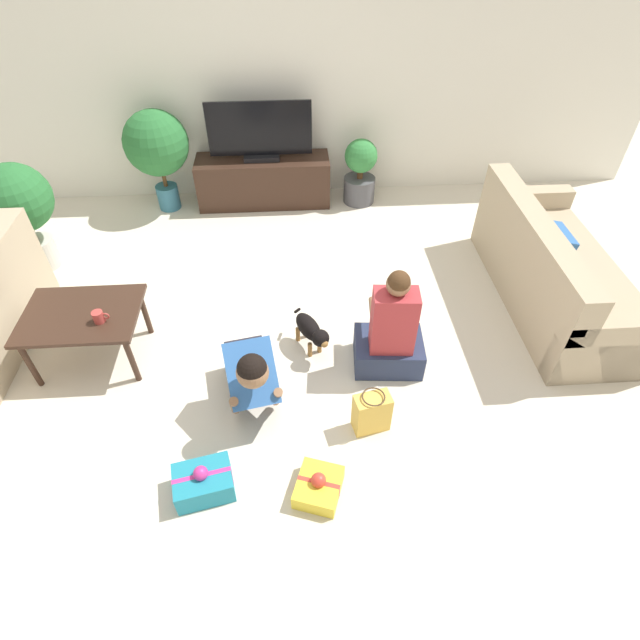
% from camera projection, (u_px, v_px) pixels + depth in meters
% --- Properties ---
extents(ground_plane, '(16.00, 16.00, 0.00)m').
position_uv_depth(ground_plane, '(278.00, 346.00, 4.11)').
color(ground_plane, beige).
extents(wall_back, '(8.40, 0.06, 2.60)m').
position_uv_depth(wall_back, '(269.00, 74.00, 5.13)').
color(wall_back, white).
rests_on(wall_back, ground_plane).
extents(sofa_right, '(0.86, 2.00, 0.83)m').
position_uv_depth(sofa_right, '(553.00, 273.00, 4.34)').
color(sofa_right, tan).
rests_on(sofa_right, ground_plane).
extents(coffee_table, '(0.85, 0.64, 0.47)m').
position_uv_depth(coffee_table, '(82.00, 319.00, 3.73)').
color(coffee_table, '#382319').
rests_on(coffee_table, ground_plane).
extents(tv_console, '(1.46, 0.44, 0.53)m').
position_uv_depth(tv_console, '(264.00, 181.00, 5.62)').
color(tv_console, '#382319').
rests_on(tv_console, ground_plane).
extents(tv, '(1.10, 0.20, 0.61)m').
position_uv_depth(tv, '(260.00, 134.00, 5.26)').
color(tv, black).
rests_on(tv, tv_console).
extents(potted_plant_back_right, '(0.36, 0.36, 0.73)m').
position_uv_depth(potted_plant_back_right, '(360.00, 171.00, 5.56)').
color(potted_plant_back_right, '#4C4C51').
rests_on(potted_plant_back_right, ground_plane).
extents(potted_plant_corner_left, '(0.61, 0.61, 1.04)m').
position_uv_depth(potted_plant_corner_left, '(19.00, 204.00, 4.45)').
color(potted_plant_corner_left, beige).
rests_on(potted_plant_corner_left, ground_plane).
extents(potted_plant_back_left, '(0.67, 0.67, 1.09)m').
position_uv_depth(potted_plant_back_left, '(157.00, 146.00, 5.22)').
color(potted_plant_back_left, '#336B84').
rests_on(potted_plant_back_left, ground_plane).
extents(person_kneeling, '(0.45, 0.78, 0.76)m').
position_uv_depth(person_kneeling, '(251.00, 373.00, 3.44)').
color(person_kneeling, '#23232D').
rests_on(person_kneeling, ground_plane).
extents(person_sitting, '(0.55, 0.51, 0.94)m').
position_uv_depth(person_sitting, '(391.00, 335.00, 3.73)').
color(person_sitting, '#283351').
rests_on(person_sitting, ground_plane).
extents(dog, '(0.29, 0.46, 0.32)m').
position_uv_depth(dog, '(311.00, 330.00, 3.93)').
color(dog, black).
rests_on(dog, ground_plane).
extents(gift_box_a, '(0.35, 0.37, 0.19)m').
position_uv_depth(gift_box_a, '(319.00, 487.00, 3.12)').
color(gift_box_a, yellow).
rests_on(gift_box_a, ground_plane).
extents(gift_box_b, '(0.40, 0.33, 0.25)m').
position_uv_depth(gift_box_b, '(204.00, 482.00, 3.11)').
color(gift_box_b, teal).
rests_on(gift_box_b, ground_plane).
extents(gift_bag_a, '(0.27, 0.19, 0.34)m').
position_uv_depth(gift_bag_a, '(372.00, 412.00, 3.42)').
color(gift_bag_a, '#E5B74C').
rests_on(gift_bag_a, ground_plane).
extents(mug, '(0.12, 0.08, 0.09)m').
position_uv_depth(mug, '(99.00, 317.00, 3.60)').
color(mug, '#B23D38').
rests_on(mug, coffee_table).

